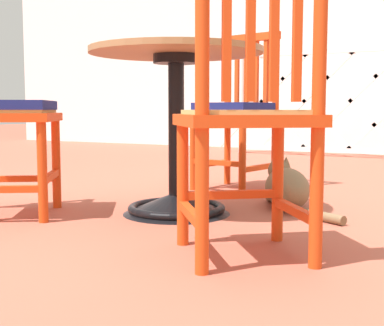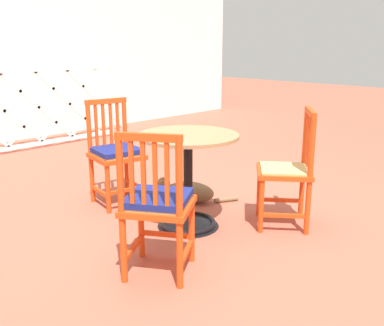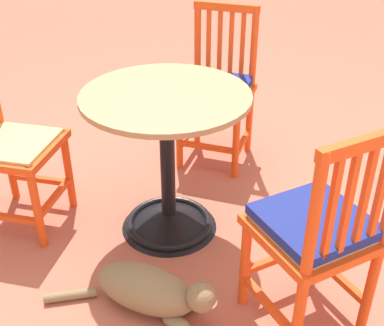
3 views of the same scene
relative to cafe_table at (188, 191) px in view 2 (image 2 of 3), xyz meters
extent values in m
plane|color=#AD5642|center=(-0.01, 0.08, -0.28)|extent=(24.00, 24.00, 0.00)
cylinder|color=white|center=(1.65, 3.33, 0.27)|extent=(0.06, 0.06, 1.10)
cube|color=white|center=(0.26, 3.33, -0.22)|extent=(2.77, 0.04, 0.05)
cube|color=white|center=(0.26, 3.33, 0.76)|extent=(2.77, 0.04, 0.05)
cube|color=white|center=(0.03, 3.33, 0.27)|extent=(1.00, 0.02, 1.00)
cube|color=white|center=(0.50, 3.33, 0.27)|extent=(1.00, 0.02, 1.00)
cube|color=white|center=(0.96, 3.33, 0.27)|extent=(1.00, 0.02, 1.00)
cube|color=white|center=(1.42, 3.33, 0.27)|extent=(1.00, 0.02, 1.00)
cube|color=white|center=(0.03, 3.33, 0.27)|extent=(1.00, 0.02, 1.00)
cube|color=white|center=(0.50, 3.33, 0.27)|extent=(1.00, 0.02, 1.00)
cube|color=white|center=(0.96, 3.33, 0.27)|extent=(1.00, 0.02, 1.00)
cube|color=white|center=(1.42, 3.33, 0.27)|extent=(1.00, 0.02, 1.00)
cone|color=black|center=(0.00, 0.00, -0.23)|extent=(0.48, 0.48, 0.10)
torus|color=black|center=(0.00, 0.00, -0.26)|extent=(0.44, 0.44, 0.04)
cylinder|color=black|center=(0.00, 0.00, 0.09)|extent=(0.07, 0.07, 0.66)
cylinder|color=black|center=(0.00, 0.00, 0.40)|extent=(0.20, 0.20, 0.04)
cylinder|color=#9E754C|center=(0.00, 0.00, 0.43)|extent=(0.76, 0.76, 0.02)
cylinder|color=#D64214|center=(0.30, -0.47, -0.06)|extent=(0.04, 0.04, 0.45)
cylinder|color=#D64214|center=(0.56, -0.26, -0.06)|extent=(0.04, 0.04, 0.45)
cylinder|color=#D64214|center=(0.51, -0.74, 0.17)|extent=(0.04, 0.04, 0.91)
cylinder|color=#D64214|center=(0.78, -0.52, 0.17)|extent=(0.04, 0.04, 0.91)
cube|color=#D64214|center=(0.40, -0.60, -0.14)|extent=(0.23, 0.28, 0.03)
cube|color=#D64214|center=(0.67, -0.39, -0.14)|extent=(0.23, 0.28, 0.03)
cube|color=#D64214|center=(0.43, -0.36, -0.11)|extent=(0.28, 0.23, 0.03)
cube|color=#D64214|center=(0.54, -0.50, 0.15)|extent=(0.56, 0.56, 0.04)
cube|color=tan|center=(0.54, -0.50, 0.17)|extent=(0.49, 0.49, 0.02)
cube|color=#D64214|center=(0.56, -0.69, 0.40)|extent=(0.03, 0.03, 0.39)
cube|color=#D64214|center=(0.62, -0.65, 0.40)|extent=(0.03, 0.03, 0.39)
cube|color=#D64214|center=(0.67, -0.61, 0.40)|extent=(0.03, 0.03, 0.39)
cube|color=#D64214|center=(0.72, -0.57, 0.40)|extent=(0.03, 0.03, 0.39)
cube|color=#D64214|center=(0.64, -0.63, 0.61)|extent=(0.32, 0.26, 0.04)
cylinder|color=#D64214|center=(0.06, 0.60, -0.06)|extent=(0.04, 0.04, 0.45)
cylinder|color=#D64214|center=(-0.27, 0.67, -0.06)|extent=(0.04, 0.04, 0.45)
cylinder|color=#D64214|center=(0.12, 0.94, 0.17)|extent=(0.04, 0.04, 0.91)
cylinder|color=#D64214|center=(-0.21, 1.00, 0.17)|extent=(0.04, 0.04, 0.91)
cube|color=#D64214|center=(0.09, 0.77, -0.14)|extent=(0.09, 0.34, 0.03)
cube|color=#D64214|center=(-0.24, 0.83, -0.14)|extent=(0.09, 0.34, 0.03)
cube|color=#D64214|center=(-0.11, 0.63, -0.11)|extent=(0.34, 0.09, 0.03)
cube|color=#D64214|center=(-0.08, 0.80, 0.15)|extent=(0.47, 0.47, 0.04)
cube|color=tan|center=(-0.08, 0.80, 0.17)|extent=(0.41, 0.41, 0.02)
cube|color=#D64214|center=(0.06, 0.95, 0.40)|extent=(0.03, 0.02, 0.39)
cube|color=#D64214|center=(-0.01, 0.96, 0.40)|extent=(0.03, 0.02, 0.39)
cube|color=#D64214|center=(-0.08, 0.98, 0.40)|extent=(0.03, 0.02, 0.39)
cube|color=#D64214|center=(-0.15, 0.99, 0.40)|extent=(0.03, 0.02, 0.39)
cube|color=#D64214|center=(-0.05, 0.97, 0.61)|extent=(0.38, 0.10, 0.04)
cube|color=navy|center=(-0.08, 0.80, 0.20)|extent=(0.42, 0.42, 0.04)
cylinder|color=#D64214|center=(-0.58, -0.14, -0.06)|extent=(0.04, 0.04, 0.45)
cylinder|color=#D64214|center=(-0.39, -0.42, -0.06)|extent=(0.04, 0.04, 0.45)
cylinder|color=#D64214|center=(-0.86, -0.33, 0.17)|extent=(0.04, 0.04, 0.91)
cylinder|color=#D64214|center=(-0.67, -0.61, 0.17)|extent=(0.04, 0.04, 0.91)
cube|color=#D64214|center=(-0.72, -0.23, -0.14)|extent=(0.30, 0.21, 0.03)
cube|color=#D64214|center=(-0.53, -0.52, -0.14)|extent=(0.30, 0.21, 0.03)
cube|color=#D64214|center=(-0.48, -0.28, -0.11)|extent=(0.21, 0.30, 0.03)
cube|color=#D64214|center=(-0.62, -0.38, 0.15)|extent=(0.55, 0.55, 0.04)
cube|color=tan|center=(-0.62, -0.38, 0.17)|extent=(0.48, 0.48, 0.02)
cube|color=#D64214|center=(-0.82, -0.38, 0.40)|extent=(0.03, 0.03, 0.39)
cube|color=#D64214|center=(-0.79, -0.44, 0.40)|extent=(0.03, 0.03, 0.39)
cube|color=#D64214|center=(-0.75, -0.50, 0.40)|extent=(0.03, 0.03, 0.39)
cube|color=#D64214|center=(-0.71, -0.55, 0.40)|extent=(0.03, 0.03, 0.39)
cube|color=#D64214|center=(-0.77, -0.47, 0.61)|extent=(0.24, 0.34, 0.04)
cube|color=navy|center=(-0.62, -0.38, 0.20)|extent=(0.50, 0.50, 0.04)
ellipsoid|color=brown|center=(0.39, 0.37, -0.19)|extent=(0.38, 0.48, 0.19)
ellipsoid|color=silver|center=(0.34, 0.46, -0.20)|extent=(0.22, 0.23, 0.14)
sphere|color=brown|center=(0.27, 0.59, -0.13)|extent=(0.12, 0.12, 0.12)
ellipsoid|color=silver|center=(0.25, 0.63, -0.15)|extent=(0.07, 0.06, 0.04)
cone|color=brown|center=(0.25, 0.57, -0.08)|extent=(0.04, 0.04, 0.04)
cone|color=brown|center=(0.31, 0.60, -0.08)|extent=(0.04, 0.04, 0.04)
ellipsoid|color=brown|center=(0.26, 0.49, -0.26)|extent=(0.11, 0.13, 0.05)
ellipsoid|color=brown|center=(0.36, 0.54, -0.26)|extent=(0.11, 0.13, 0.05)
cylinder|color=brown|center=(0.62, 0.14, -0.26)|extent=(0.21, 0.14, 0.04)
camera|label=1|loc=(1.20, -2.06, 0.18)|focal=50.43mm
camera|label=2|loc=(-2.28, -2.30, 1.10)|focal=41.73mm
camera|label=3|loc=(1.18, 1.67, 1.33)|focal=47.41mm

